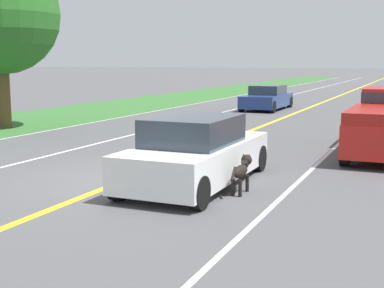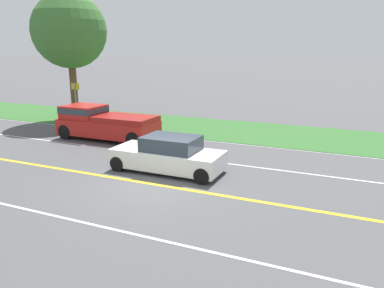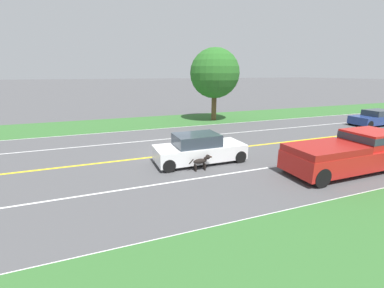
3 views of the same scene
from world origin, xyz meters
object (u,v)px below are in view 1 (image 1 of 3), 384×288
(ego_car, at_px, (196,153))
(oncoming_car, at_px, (267,98))
(dog, at_px, (242,170))
(roadside_tree_left_near, at_px, (0,15))

(ego_car, distance_m, oncoming_car, 18.15)
(ego_car, xyz_separation_m, dog, (1.11, -0.31, -0.21))
(oncoming_car, bearing_deg, ego_car, 100.93)
(roadside_tree_left_near, bearing_deg, ego_car, -28.97)
(dog, bearing_deg, roadside_tree_left_near, 151.88)
(ego_car, bearing_deg, dog, -15.49)
(dog, height_order, roadside_tree_left_near, roadside_tree_left_near)
(dog, bearing_deg, ego_car, 164.18)
(dog, bearing_deg, oncoming_car, 103.76)
(dog, relative_size, roadside_tree_left_near, 0.17)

